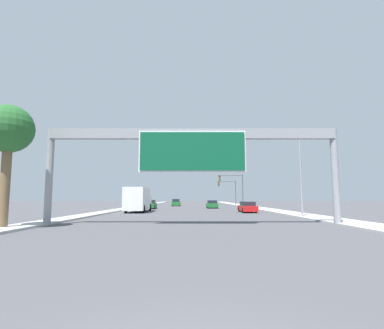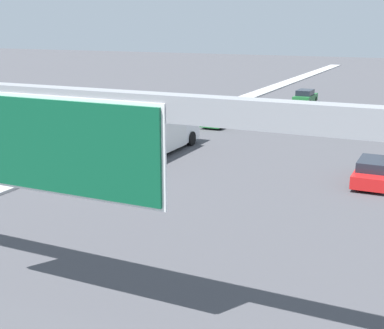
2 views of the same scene
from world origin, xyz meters
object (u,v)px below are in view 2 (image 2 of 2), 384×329
at_px(car_mid_left, 219,118).
at_px(car_near_center, 352,122).
at_px(car_near_left, 305,97).
at_px(truck_box_primary, 155,130).
at_px(car_mid_center, 374,171).
at_px(sign_gantry, 55,133).

distance_m(car_mid_left, car_near_center, 10.88).
bearing_deg(car_near_center, car_near_left, 118.21).
height_order(car_near_center, truck_box_primary, truck_box_primary).
distance_m(car_mid_center, car_near_center, 15.27).
height_order(car_mid_left, truck_box_primary, truck_box_primary).
distance_m(car_mid_left, car_near_left, 16.27).
relative_size(car_near_center, car_near_left, 1.00).
relative_size(car_mid_left, car_near_left, 1.02).
distance_m(sign_gantry, car_near_center, 32.94).
bearing_deg(car_near_left, car_mid_left, -102.43).
xyz_separation_m(sign_gantry, car_mid_center, (7.00, 17.55, -4.73)).
relative_size(car_mid_left, truck_box_primary, 0.54).
distance_m(sign_gantry, car_mid_center, 19.48).
relative_size(car_mid_center, car_near_center, 1.06).
distance_m(sign_gantry, car_near_left, 45.83).
bearing_deg(sign_gantry, car_near_left, 94.40).
distance_m(car_near_center, truck_box_primary, 17.53).
height_order(sign_gantry, car_mid_left, sign_gantry).
xyz_separation_m(car_mid_left, truck_box_primary, (0.00, -11.17, 0.90)).
bearing_deg(car_mid_center, car_mid_left, 139.34).
xyz_separation_m(car_mid_center, car_mid_left, (-14.00, 12.03, 0.04)).
bearing_deg(car_mid_left, car_mid_center, -40.66).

